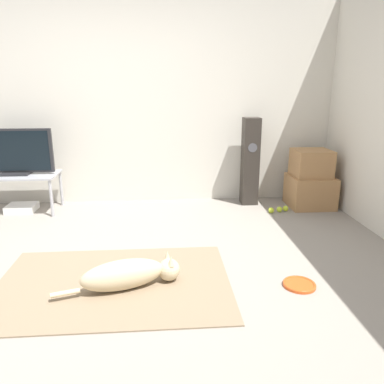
{
  "coord_description": "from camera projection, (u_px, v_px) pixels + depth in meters",
  "views": [
    {
      "loc": [
        0.44,
        -2.66,
        1.44
      ],
      "look_at": [
        0.71,
        0.83,
        0.45
      ],
      "focal_mm": 35.0,
      "sensor_mm": 36.0,
      "label": 1
    }
  ],
  "objects": [
    {
      "name": "ground_plane",
      "position": [
        110.0,
        279.0,
        2.91
      ],
      "size": [
        12.0,
        12.0,
        0.0
      ],
      "primitive_type": "plane",
      "color": "gray"
    },
    {
      "name": "wall_back",
      "position": [
        126.0,
        100.0,
        4.58
      ],
      "size": [
        8.0,
        0.06,
        2.55
      ],
      "color": "beige",
      "rests_on": "ground_plane"
    },
    {
      "name": "area_rug",
      "position": [
        114.0,
        283.0,
        2.83
      ],
      "size": [
        1.75,
        1.19,
        0.01
      ],
      "color": "#847056",
      "rests_on": "ground_plane"
    },
    {
      "name": "dog",
      "position": [
        130.0,
        274.0,
        2.73
      ],
      "size": [
        0.91,
        0.36,
        0.22
      ],
      "color": "beige",
      "rests_on": "area_rug"
    },
    {
      "name": "frisbee",
      "position": [
        299.0,
        284.0,
        2.8
      ],
      "size": [
        0.24,
        0.24,
        0.03
      ],
      "color": "#DB511E",
      "rests_on": "ground_plane"
    },
    {
      "name": "cardboard_box_lower",
      "position": [
        310.0,
        191.0,
        4.62
      ],
      "size": [
        0.52,
        0.49,
        0.38
      ],
      "color": "#A87A4C",
      "rests_on": "ground_plane"
    },
    {
      "name": "cardboard_box_upper",
      "position": [
        311.0,
        163.0,
        4.53
      ],
      "size": [
        0.43,
        0.4,
        0.32
      ],
      "color": "#A87A4C",
      "rests_on": "cardboard_box_lower"
    },
    {
      "name": "floor_speaker",
      "position": [
        250.0,
        162.0,
        4.64
      ],
      "size": [
        0.2,
        0.2,
        1.08
      ],
      "color": "#2D2823",
      "rests_on": "ground_plane"
    },
    {
      "name": "tv_stand",
      "position": [
        17.0,
        179.0,
        4.36
      ],
      "size": [
        0.92,
        0.49,
        0.45
      ],
      "color": "#A8A8AD",
      "rests_on": "ground_plane"
    },
    {
      "name": "tv",
      "position": [
        14.0,
        152.0,
        4.28
      ],
      "size": [
        0.88,
        0.2,
        0.53
      ],
      "color": "#232326",
      "rests_on": "tv_stand"
    },
    {
      "name": "tennis_ball_by_boxes",
      "position": [
        279.0,
        209.0,
        4.44
      ],
      "size": [
        0.07,
        0.07,
        0.07
      ],
      "color": "#C6E033",
      "rests_on": "ground_plane"
    },
    {
      "name": "tennis_ball_near_speaker",
      "position": [
        271.0,
        210.0,
        4.41
      ],
      "size": [
        0.07,
        0.07,
        0.07
      ],
      "color": "#C6E033",
      "rests_on": "ground_plane"
    },
    {
      "name": "tennis_ball_loose_on_carpet",
      "position": [
        286.0,
        208.0,
        4.47
      ],
      "size": [
        0.07,
        0.07,
        0.07
      ],
      "color": "#C6E033",
      "rests_on": "ground_plane"
    },
    {
      "name": "game_console",
      "position": [
        22.0,
        208.0,
        4.46
      ],
      "size": [
        0.33,
        0.27,
        0.08
      ],
      "color": "white",
      "rests_on": "ground_plane"
    }
  ]
}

